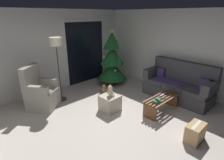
{
  "coord_description": "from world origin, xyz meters",
  "views": [
    {
      "loc": [
        -2.39,
        -2.21,
        2.35
      ],
      "look_at": [
        0.4,
        0.7,
        0.85
      ],
      "focal_mm": 28.61,
      "sensor_mm": 36.0,
      "label": 1
    }
  ],
  "objects_px": {
    "book_stack": "(157,101)",
    "ottoman": "(110,103)",
    "remote_silver": "(162,95)",
    "remote_graphite": "(162,98)",
    "cardboard_box_taped_mid_floor": "(195,133)",
    "couch": "(178,85)",
    "remote_black": "(166,94)",
    "coffee_table": "(161,102)",
    "floor_lamp": "(56,48)",
    "cell_phone": "(157,100)",
    "christmas_tree": "(112,61)",
    "armchair": "(41,93)",
    "teddy_bear_honey_by_tree": "(104,89)",
    "teddy_bear_cream": "(110,91)"
  },
  "relations": [
    {
      "from": "remote_silver",
      "to": "teddy_bear_honey_by_tree",
      "type": "relative_size",
      "value": 0.55
    },
    {
      "from": "teddy_bear_honey_by_tree",
      "to": "cardboard_box_taped_mid_floor",
      "type": "distance_m",
      "value": 2.93
    },
    {
      "from": "teddy_bear_cream",
      "to": "ottoman",
      "type": "bearing_deg",
      "value": 132.91
    },
    {
      "from": "remote_silver",
      "to": "teddy_bear_cream",
      "type": "xyz_separation_m",
      "value": [
        -0.99,
        0.88,
        0.13
      ]
    },
    {
      "from": "remote_graphite",
      "to": "book_stack",
      "type": "bearing_deg",
      "value": -40.09
    },
    {
      "from": "couch",
      "to": "book_stack",
      "type": "xyz_separation_m",
      "value": [
        -1.34,
        -0.14,
        0.02
      ]
    },
    {
      "from": "armchair",
      "to": "teddy_bear_cream",
      "type": "xyz_separation_m",
      "value": [
        1.2,
        -1.4,
        0.12
      ]
    },
    {
      "from": "cardboard_box_taped_mid_floor",
      "to": "floor_lamp",
      "type": "bearing_deg",
      "value": 106.07
    },
    {
      "from": "cardboard_box_taped_mid_floor",
      "to": "remote_graphite",
      "type": "bearing_deg",
      "value": 66.16
    },
    {
      "from": "coffee_table",
      "to": "floor_lamp",
      "type": "height_order",
      "value": "floor_lamp"
    },
    {
      "from": "floor_lamp",
      "to": "teddy_bear_cream",
      "type": "distance_m",
      "value": 1.83
    },
    {
      "from": "coffee_table",
      "to": "remote_graphite",
      "type": "bearing_deg",
      "value": -145.16
    },
    {
      "from": "couch",
      "to": "teddy_bear_cream",
      "type": "relative_size",
      "value": 6.87
    },
    {
      "from": "christmas_tree",
      "to": "cell_phone",
      "type": "bearing_deg",
      "value": -107.86
    },
    {
      "from": "christmas_tree",
      "to": "floor_lamp",
      "type": "relative_size",
      "value": 1.07
    },
    {
      "from": "book_stack",
      "to": "ottoman",
      "type": "distance_m",
      "value": 1.17
    },
    {
      "from": "ottoman",
      "to": "christmas_tree",
      "type": "bearing_deg",
      "value": 44.62
    },
    {
      "from": "armchair",
      "to": "teddy_bear_honey_by_tree",
      "type": "height_order",
      "value": "armchair"
    },
    {
      "from": "coffee_table",
      "to": "ottoman",
      "type": "relative_size",
      "value": 2.5
    },
    {
      "from": "coffee_table",
      "to": "remote_graphite",
      "type": "relative_size",
      "value": 7.05
    },
    {
      "from": "couch",
      "to": "cell_phone",
      "type": "height_order",
      "value": "couch"
    },
    {
      "from": "remote_graphite",
      "to": "remote_silver",
      "type": "distance_m",
      "value": 0.19
    },
    {
      "from": "ottoman",
      "to": "teddy_bear_honey_by_tree",
      "type": "xyz_separation_m",
      "value": [
        0.61,
        0.9,
        -0.08
      ]
    },
    {
      "from": "ottoman",
      "to": "book_stack",
      "type": "bearing_deg",
      "value": -59.68
    },
    {
      "from": "ottoman",
      "to": "teddy_bear_cream",
      "type": "relative_size",
      "value": 1.54
    },
    {
      "from": "book_stack",
      "to": "floor_lamp",
      "type": "bearing_deg",
      "value": 116.28
    },
    {
      "from": "coffee_table",
      "to": "book_stack",
      "type": "relative_size",
      "value": 4.66
    },
    {
      "from": "couch",
      "to": "ottoman",
      "type": "xyz_separation_m",
      "value": [
        -1.92,
        0.86,
        -0.2
      ]
    },
    {
      "from": "remote_silver",
      "to": "armchair",
      "type": "distance_m",
      "value": 3.16
    },
    {
      "from": "book_stack",
      "to": "christmas_tree",
      "type": "distance_m",
      "value": 2.45
    },
    {
      "from": "remote_black",
      "to": "remote_silver",
      "type": "distance_m",
      "value": 0.13
    },
    {
      "from": "couch",
      "to": "coffee_table",
      "type": "bearing_deg",
      "value": -174.67
    },
    {
      "from": "remote_black",
      "to": "christmas_tree",
      "type": "distance_m",
      "value": 2.27
    },
    {
      "from": "couch",
      "to": "book_stack",
      "type": "height_order",
      "value": "couch"
    },
    {
      "from": "book_stack",
      "to": "christmas_tree",
      "type": "bearing_deg",
      "value": 72.12
    },
    {
      "from": "book_stack",
      "to": "teddy_bear_honey_by_tree",
      "type": "distance_m",
      "value": 1.92
    },
    {
      "from": "book_stack",
      "to": "christmas_tree",
      "type": "relative_size",
      "value": 0.12
    },
    {
      "from": "remote_black",
      "to": "coffee_table",
      "type": "bearing_deg",
      "value": 179.04
    },
    {
      "from": "floor_lamp",
      "to": "book_stack",
      "type": "bearing_deg",
      "value": -63.72
    },
    {
      "from": "couch",
      "to": "coffee_table",
      "type": "height_order",
      "value": "couch"
    },
    {
      "from": "couch",
      "to": "remote_graphite",
      "type": "bearing_deg",
      "value": -173.15
    },
    {
      "from": "remote_silver",
      "to": "book_stack",
      "type": "height_order",
      "value": "book_stack"
    },
    {
      "from": "couch",
      "to": "cardboard_box_taped_mid_floor",
      "type": "xyz_separation_m",
      "value": [
        -1.54,
        -1.16,
        -0.22
      ]
    },
    {
      "from": "couch",
      "to": "remote_black",
      "type": "distance_m",
      "value": 0.8
    },
    {
      "from": "christmas_tree",
      "to": "cardboard_box_taped_mid_floor",
      "type": "relative_size",
      "value": 4.27
    },
    {
      "from": "remote_graphite",
      "to": "cardboard_box_taped_mid_floor",
      "type": "distance_m",
      "value": 1.15
    },
    {
      "from": "remote_graphite",
      "to": "armchair",
      "type": "bearing_deg",
      "value": -90.94
    },
    {
      "from": "cell_phone",
      "to": "christmas_tree",
      "type": "height_order",
      "value": "christmas_tree"
    },
    {
      "from": "book_stack",
      "to": "armchair",
      "type": "xyz_separation_m",
      "value": [
        -1.77,
        2.38,
        -0.02
      ]
    },
    {
      "from": "coffee_table",
      "to": "book_stack",
      "type": "xyz_separation_m",
      "value": [
        -0.31,
        -0.04,
        0.16
      ]
    }
  ]
}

